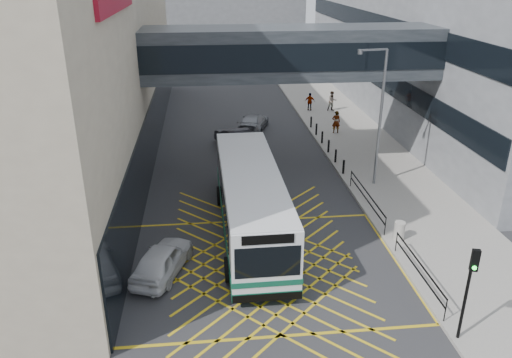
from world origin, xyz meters
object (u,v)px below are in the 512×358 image
object	(u,v)px
bus	(251,200)
car_white	(162,259)
street_lamp	(378,110)
pedestrian_c	(310,102)
car_dark	(236,139)
pedestrian_b	(332,101)
traffic_light	(470,282)
pedestrian_a	(336,122)
litter_bin	(399,231)
car_silver	(253,122)

from	to	relation	value
bus	car_white	distance (m)	5.37
bus	street_lamp	size ratio (longest dim) A/B	1.50
bus	pedestrian_c	distance (m)	23.16
car_dark	pedestrian_b	bearing A→B (deg)	-155.62
traffic_light	pedestrian_a	distance (m)	23.91
bus	car_dark	xyz separation A→B (m)	(0.13, 12.52, -1.03)
bus	traffic_light	world-z (taller)	traffic_light
litter_bin	pedestrian_b	xyz separation A→B (m)	(2.48, 23.23, 0.44)
car_dark	street_lamp	bearing A→B (deg)	116.26
pedestrian_b	pedestrian_c	bearing A→B (deg)	164.27
traffic_light	pedestrian_a	bearing A→B (deg)	101.81
street_lamp	litter_bin	distance (m)	7.88
car_white	pedestrian_b	distance (m)	28.31
car_dark	pedestrian_a	world-z (taller)	pedestrian_a
pedestrian_c	car_dark	bearing A→B (deg)	69.26
car_white	street_lamp	distance (m)	15.10
traffic_light	car_white	bearing A→B (deg)	168.42
car_white	car_dark	bearing A→B (deg)	-85.83
car_dark	pedestrian_a	bearing A→B (deg)	177.84
car_dark	traffic_light	size ratio (longest dim) A/B	1.34
pedestrian_b	pedestrian_c	distance (m)	2.01
pedestrian_a	car_white	bearing A→B (deg)	58.50
car_dark	pedestrian_c	distance (m)	11.95
bus	car_dark	world-z (taller)	bus
car_silver	traffic_light	distance (m)	26.20
pedestrian_a	pedestrian_c	xyz separation A→B (m)	(-0.67, 6.83, -0.09)
bus	pedestrian_b	bearing A→B (deg)	65.56
bus	pedestrian_b	distance (m)	23.59
traffic_light	litter_bin	distance (m)	7.38
pedestrian_a	pedestrian_b	xyz separation A→B (m)	(1.32, 6.52, -0.00)
car_silver	street_lamp	distance (m)	13.99
traffic_light	pedestrian_c	bearing A→B (deg)	103.94
car_white	pedestrian_a	bearing A→B (deg)	-104.75
bus	car_white	bearing A→B (deg)	-142.80
car_white	pedestrian_b	world-z (taller)	pedestrian_b
car_dark	bus	bearing A→B (deg)	69.96
car_silver	pedestrian_a	size ratio (longest dim) A/B	2.61
street_lamp	litter_bin	bearing A→B (deg)	-105.42
bus	street_lamp	xyz separation A→B (m)	(7.86, 4.97, 2.94)
pedestrian_b	car_white	bearing A→B (deg)	-125.55
pedestrian_a	pedestrian_b	distance (m)	6.65
bus	car_white	world-z (taller)	bus
car_dark	street_lamp	world-z (taller)	street_lamp
car_dark	street_lamp	xyz separation A→B (m)	(7.74, -7.55, 3.97)
pedestrian_c	traffic_light	bearing A→B (deg)	105.87
car_white	car_silver	xyz separation A→B (m)	(5.99, 20.16, 0.03)
bus	traffic_light	distance (m)	10.98
traffic_light	bus	bearing A→B (deg)	142.64
street_lamp	pedestrian_a	world-z (taller)	street_lamp
car_silver	traffic_light	xyz separation A→B (m)	(4.73, -25.71, 1.87)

